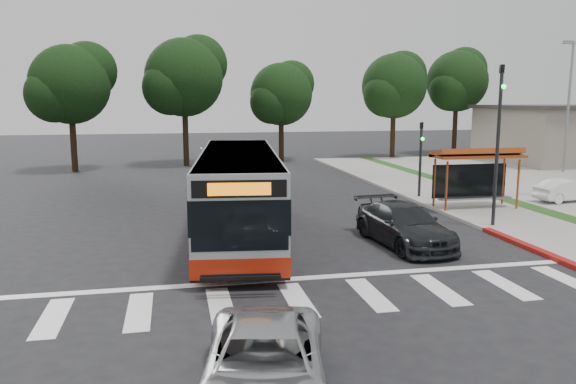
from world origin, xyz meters
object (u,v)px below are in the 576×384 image
object	(u,v)px
silver_suv_south	(264,366)
transit_bus	(239,195)
dark_sedan	(404,225)
pedestrian	(230,248)

from	to	relation	value
silver_suv_south	transit_bus	bearing A→B (deg)	96.40
dark_sedan	silver_suv_south	xyz separation A→B (m)	(-6.61, -9.45, -0.09)
transit_bus	pedestrian	bearing A→B (deg)	-93.28
transit_bus	dark_sedan	size ratio (longest dim) A/B	2.47
transit_bus	pedestrian	size ratio (longest dim) A/B	6.73
pedestrian	silver_suv_south	xyz separation A→B (m)	(-0.12, -6.84, -0.28)
pedestrian	silver_suv_south	bearing A→B (deg)	106.41
silver_suv_south	dark_sedan	bearing A→B (deg)	66.17
pedestrian	dark_sedan	world-z (taller)	pedestrian
transit_bus	pedestrian	distance (m)	5.12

